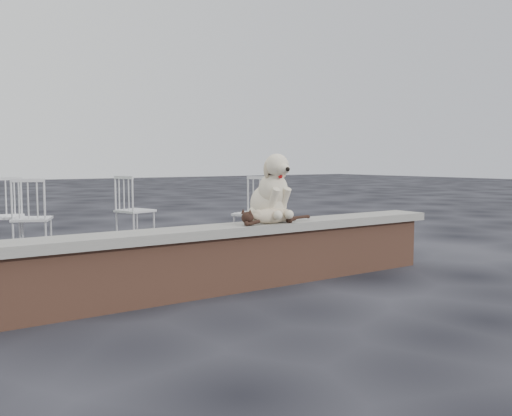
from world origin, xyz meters
TOP-DOWN VIEW (x-y plane):
  - ground at (0.00, 0.00)m, footprint 60.00×60.00m
  - brick_wall at (0.00, 0.00)m, footprint 6.00×0.30m
  - capstone at (0.00, 0.00)m, footprint 6.20×0.40m
  - dog at (1.19, 0.07)m, footprint 0.44×0.57m
  - cat at (1.11, -0.08)m, footprint 0.94×0.26m
  - chair_d at (2.21, 1.83)m, footprint 0.75×0.75m
  - chair_c at (-0.31, 2.83)m, footprint 0.74×0.74m
  - chair_b at (-0.52, 3.26)m, footprint 0.66×0.66m
  - chair_e at (1.12, 3.15)m, footprint 0.70×0.70m

SIDE VIEW (x-z plane):
  - ground at x=0.00m, z-range 0.00..0.00m
  - brick_wall at x=0.00m, z-range 0.00..0.50m
  - chair_d at x=2.21m, z-range 0.00..0.94m
  - chair_c at x=-0.31m, z-range 0.00..0.94m
  - chair_b at x=-0.52m, z-range 0.00..0.94m
  - chair_e at x=1.12m, z-range 0.00..0.94m
  - capstone at x=0.00m, z-range 0.50..0.58m
  - cat at x=1.11m, z-range 0.58..0.74m
  - dog at x=1.19m, z-range 0.58..1.23m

